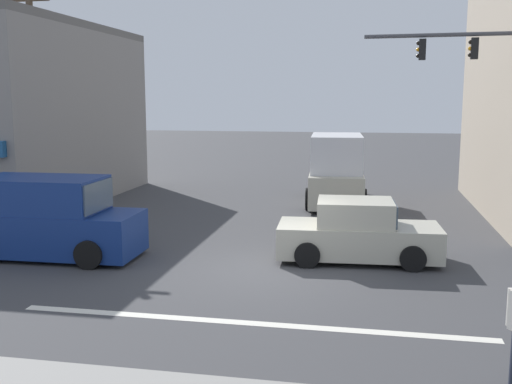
{
  "coord_description": "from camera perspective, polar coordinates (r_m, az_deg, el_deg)",
  "views": [
    {
      "loc": [
        2.15,
        -13.91,
        4.15
      ],
      "look_at": [
        -0.9,
        2.0,
        1.6
      ],
      "focal_mm": 42.0,
      "sensor_mm": 36.0,
      "label": 1
    }
  ],
  "objects": [
    {
      "name": "lane_marking_stripe",
      "position": [
        11.41,
        -0.77,
        -12.36
      ],
      "size": [
        9.0,
        0.24,
        0.01
      ],
      "primitive_type": "cube",
      "color": "silver",
      "rests_on": "ground"
    },
    {
      "name": "ground_plane",
      "position": [
        14.68,
        2.01,
        -7.49
      ],
      "size": [
        120.0,
        120.0,
        0.0
      ],
      "primitive_type": "plane",
      "color": "#3D3D3F"
    },
    {
      "name": "box_truck_parked_curbside",
      "position": [
        23.79,
        7.64,
        1.87
      ],
      "size": [
        2.51,
        5.72,
        2.75
      ],
      "color": "#B7B29E",
      "rests_on": "ground"
    },
    {
      "name": "van_crossing_center",
      "position": [
        16.61,
        -19.13,
        -2.47
      ],
      "size": [
        4.63,
        2.1,
        2.11
      ],
      "color": "navy",
      "rests_on": "ground"
    },
    {
      "name": "traffic_light_mast",
      "position": [
        18.68,
        22.04,
        8.38
      ],
      "size": [
        4.88,
        0.46,
        6.2
      ],
      "color": "#47474C",
      "rests_on": "ground"
    },
    {
      "name": "utility_pole_near_left",
      "position": [
        21.58,
        -20.32,
        8.03
      ],
      "size": [
        1.4,
        0.22,
        7.73
      ],
      "color": "brown",
      "rests_on": "ground"
    },
    {
      "name": "sedan_crossing_leftbound",
      "position": [
        15.61,
        9.68,
        -3.91
      ],
      "size": [
        4.19,
        2.06,
        1.58
      ],
      "color": "#B7B29E",
      "rests_on": "ground"
    }
  ]
}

